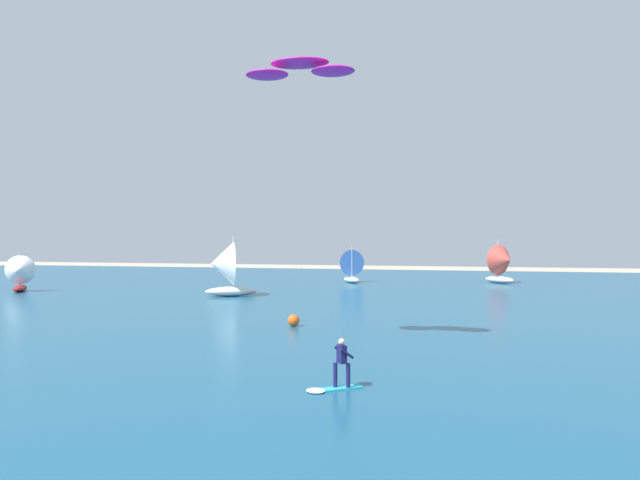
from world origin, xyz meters
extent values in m
cube|color=navy|center=(0.00, 49.03, 0.05)|extent=(160.00, 90.00, 0.10)
cube|color=#26B2CC|center=(1.78, 17.83, 0.12)|extent=(1.37, 1.22, 0.05)
cylinder|color=#19194C|center=(1.56, 17.81, 0.55)|extent=(0.14, 0.14, 0.80)
cylinder|color=#19194C|center=(1.99, 17.85, 0.55)|extent=(0.14, 0.14, 0.80)
cube|color=#19194C|center=(1.78, 17.83, 1.25)|extent=(0.40, 0.42, 0.60)
sphere|color=beige|center=(1.78, 17.83, 1.66)|extent=(0.22, 0.22, 0.22)
cylinder|color=#19194C|center=(1.70, 18.05, 1.30)|extent=(0.45, 0.38, 0.39)
cylinder|color=#19194C|center=(1.98, 17.71, 1.30)|extent=(0.45, 0.38, 0.39)
ellipsoid|color=white|center=(1.04, 17.24, 0.14)|extent=(0.91, 0.92, 0.08)
ellipsoid|color=#B21999|center=(-1.48, 24.08, 13.02)|extent=(2.77, 1.75, 0.31)
ellipsoid|color=#B21999|center=(-3.00, 24.00, 12.57)|extent=(2.05, 1.71, 0.31)
ellipsoid|color=#B21999|center=(0.05, 24.15, 12.57)|extent=(2.05, 1.71, 0.31)
ellipsoid|color=silver|center=(9.62, 67.70, 0.49)|extent=(3.86, 4.05, 0.78)
cylinder|color=silver|center=(9.48, 67.85, 2.96)|extent=(0.13, 0.13, 4.17)
cone|color=#D84C3F|center=(10.10, 67.17, 2.76)|extent=(3.82, 3.70, 3.50)
ellipsoid|color=white|center=(-6.84, 64.26, 0.44)|extent=(2.99, 3.66, 0.67)
cylinder|color=silver|center=(-6.75, 64.12, 2.56)|extent=(0.11, 0.11, 3.57)
cone|color=#3F72CC|center=(-7.18, 64.77, 2.38)|extent=(3.37, 2.96, 3.00)
ellipsoid|color=maroon|center=(-35.39, 45.51, 0.41)|extent=(2.65, 3.37, 0.61)
cylinder|color=silver|center=(-35.47, 45.64, 2.34)|extent=(0.10, 0.10, 3.26)
cone|color=white|center=(-35.10, 45.03, 2.18)|extent=(3.08, 2.64, 2.74)
ellipsoid|color=silver|center=(-14.07, 46.14, 0.52)|extent=(4.67, 3.48, 0.84)
cylinder|color=silver|center=(-13.88, 46.24, 3.18)|extent=(0.14, 0.14, 4.48)
cone|color=white|center=(-14.75, 45.78, 2.95)|extent=(3.51, 4.24, 3.76)
sphere|color=#E55919|center=(-3.73, 30.65, 0.44)|extent=(0.69, 0.69, 0.69)
camera|label=1|loc=(5.73, -0.96, 5.06)|focal=32.45mm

